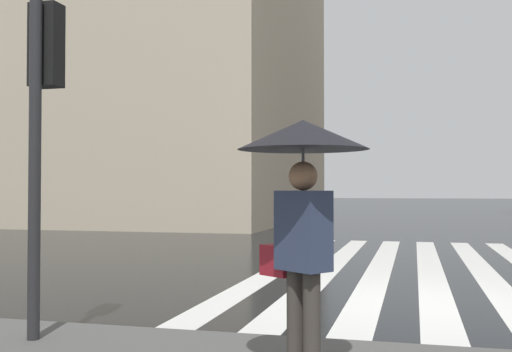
% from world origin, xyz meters
% --- Properties ---
extents(ground_plane, '(220.00, 220.00, 0.00)m').
position_xyz_m(ground_plane, '(0.00, 0.00, 0.00)').
color(ground_plane, black).
extents(zebra_crossing, '(13.00, 5.50, 0.01)m').
position_xyz_m(zebra_crossing, '(4.00, 0.25, 0.00)').
color(zebra_crossing, silver).
rests_on(zebra_crossing, ground_plane).
extents(haussmann_block_mid, '(18.67, 24.34, 24.61)m').
position_xyz_m(haussmann_block_mid, '(21.83, 17.98, 12.05)').
color(haussmann_block_mid, tan).
rests_on(haussmann_block_mid, ground_plane).
extents(traffic_signal_post, '(0.44, 0.30, 3.36)m').
position_xyz_m(traffic_signal_post, '(-3.65, 3.67, 2.58)').
color(traffic_signal_post, '#232326').
rests_on(traffic_signal_post, sidewalk_pavement).
extents(pedestrian_with_floral_umbrella, '(1.00, 1.00, 1.99)m').
position_xyz_m(pedestrian_with_floral_umbrella, '(-4.49, 0.87, 1.74)').
color(pedestrian_with_floral_umbrella, '#2D3851').
rests_on(pedestrian_with_floral_umbrella, sidewalk_pavement).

